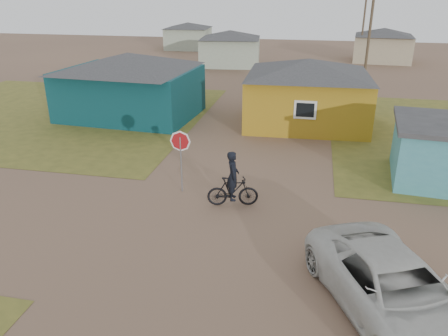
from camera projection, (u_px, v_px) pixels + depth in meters
The scene contains 12 objects.
ground at pixel (214, 239), 14.46m from camera, with size 120.00×120.00×0.00m, color brown.
grass_nw at pixel (51, 113), 28.82m from camera, with size 20.00×18.00×0.00m, color olive.
house_teal at pixel (130, 84), 27.46m from camera, with size 8.93×7.08×4.00m.
house_yellow at pixel (307, 91), 25.89m from camera, with size 7.72×6.76×3.90m.
house_pale_west at pixel (230, 47), 45.61m from camera, with size 7.04×6.15×3.60m.
house_beige_east at pixel (383, 44), 48.06m from camera, with size 6.95×6.05×3.60m.
house_pale_north at pixel (188, 35), 57.99m from camera, with size 6.28×5.81×3.40m.
utility_pole_near at pixel (369, 40), 31.56m from camera, with size 1.40×0.20×8.00m.
utility_pole_far at pixel (363, 24), 45.84m from camera, with size 1.40×0.20×8.00m.
stop_sign at pixel (181, 148), 17.12m from camera, with size 0.79×0.37×2.58m.
cyclist at pixel (233, 186), 16.39m from camera, with size 2.01×0.95×2.19m.
vehicle at pixel (394, 289), 10.83m from camera, with size 2.64×5.73×1.59m, color silver.
Camera 1 is at (2.82, -12.13, 7.73)m, focal length 35.00 mm.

